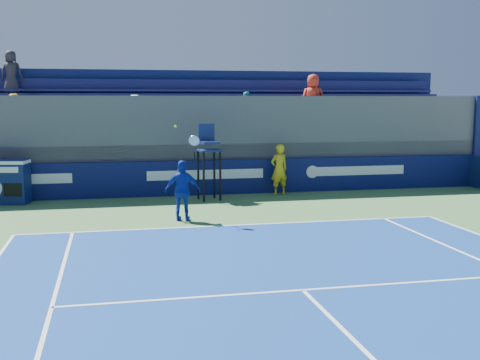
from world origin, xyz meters
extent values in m
imported|color=gold|center=(2.46, 16.58, 0.88)|extent=(0.71, 0.55, 1.74)
cube|color=white|center=(0.00, 11.88, 0.02)|extent=(10.97, 0.07, 0.00)
cube|color=white|center=(0.00, 6.40, 0.02)|extent=(8.23, 0.07, 0.00)
cube|color=#0C1147|center=(0.00, 17.10, 0.60)|extent=(20.40, 0.20, 1.20)
cube|color=white|center=(-6.00, 17.00, 0.72)|extent=(3.20, 0.01, 0.32)
cube|color=white|center=(0.00, 17.00, 0.72)|extent=(4.00, 0.01, 0.32)
cube|color=white|center=(5.50, 17.00, 0.72)|extent=(3.60, 0.01, 0.32)
cylinder|color=white|center=(3.80, 16.99, 0.72)|extent=(0.44, 0.01, 0.44)
cube|color=#101D53|center=(-6.35, 16.63, 0.70)|extent=(1.41, 0.95, 1.40)
cube|color=white|center=(-6.35, 16.63, 1.33)|extent=(1.44, 0.97, 0.10)
cube|color=black|center=(-6.13, 16.22, 0.50)|extent=(0.54, 0.13, 0.40)
cube|color=white|center=(-6.42, 16.28, 1.12)|extent=(0.98, 0.21, 0.18)
cylinder|color=black|center=(-0.28, 15.69, 0.80)|extent=(0.08, 0.08, 1.60)
cylinder|color=black|center=(0.27, 15.79, 0.80)|extent=(0.08, 0.08, 1.60)
cylinder|color=black|center=(-0.38, 16.25, 0.80)|extent=(0.08, 0.08, 1.60)
cylinder|color=black|center=(0.18, 16.34, 0.80)|extent=(0.08, 0.08, 1.60)
cube|color=navy|center=(-0.05, 16.02, 1.63)|extent=(0.81, 0.81, 0.06)
cube|color=#161D52|center=(-0.03, 15.92, 1.88)|extent=(0.62, 0.54, 0.08)
cube|color=#14214E|center=(-0.10, 16.28, 2.18)|extent=(0.55, 0.16, 0.60)
imported|color=#132C9C|center=(-1.29, 12.80, 0.83)|extent=(1.03, 0.64, 1.63)
cylinder|color=black|center=(-0.98, 12.63, 1.70)|extent=(0.08, 0.16, 0.39)
torus|color=#B9BABE|center=(-1.00, 12.56, 2.18)|extent=(0.32, 0.21, 0.29)
cylinder|color=silver|center=(-1.00, 12.56, 2.18)|extent=(0.26, 0.16, 0.24)
sphere|color=yellow|center=(-1.46, 12.76, 2.55)|extent=(0.07, 0.07, 0.07)
cube|color=#57575C|center=(0.00, 19.00, 1.69)|extent=(20.40, 3.60, 3.38)
cube|color=#57575C|center=(0.00, 17.65, 1.48)|extent=(20.40, 0.90, 0.55)
cube|color=#131748|center=(0.00, 17.55, 1.95)|extent=(20.00, 0.45, 0.08)
cube|color=#131748|center=(0.00, 17.80, 2.15)|extent=(20.00, 0.06, 0.45)
cube|color=#57575C|center=(0.00, 18.55, 2.02)|extent=(20.40, 0.90, 0.55)
cube|color=#131748|center=(0.00, 18.45, 2.50)|extent=(20.00, 0.45, 0.08)
cube|color=#131748|center=(0.00, 18.70, 2.70)|extent=(20.00, 0.06, 0.45)
cube|color=#57575C|center=(0.00, 19.45, 2.58)|extent=(20.40, 0.90, 0.55)
cube|color=#131748|center=(0.00, 19.35, 3.05)|extent=(20.00, 0.45, 0.08)
cube|color=#131748|center=(0.00, 19.60, 3.25)|extent=(20.00, 0.06, 0.45)
cube|color=#57575C|center=(0.00, 20.35, 3.13)|extent=(20.40, 0.90, 0.55)
cube|color=#131748|center=(0.00, 20.25, 3.60)|extent=(20.00, 0.45, 0.08)
cube|color=#131748|center=(0.00, 20.50, 3.80)|extent=(20.00, 0.06, 0.45)
cube|color=#0C1647|center=(0.00, 20.95, 2.20)|extent=(20.80, 0.30, 4.40)
cube|color=#0C1647|center=(10.35, 19.00, 1.70)|extent=(0.30, 3.90, 3.40)
imported|color=yellow|center=(-6.21, 17.60, 2.61)|extent=(0.83, 0.65, 1.68)
imported|color=silver|center=(-2.31, 17.60, 2.59)|extent=(1.10, 0.68, 1.64)
imported|color=#177D82|center=(1.57, 17.60, 2.65)|extent=(1.10, 0.64, 1.76)
imported|color=#AB2818|center=(4.30, 18.50, 3.26)|extent=(1.00, 0.72, 1.88)
imported|color=black|center=(7.09, 17.60, 2.51)|extent=(0.59, 0.44, 1.48)
imported|color=black|center=(-6.60, 20.30, 4.22)|extent=(0.85, 0.63, 1.60)
imported|color=teal|center=(2.65, 17.60, 2.51)|extent=(1.01, 0.63, 1.49)
camera|label=1|loc=(-3.13, -3.07, 3.24)|focal=45.00mm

